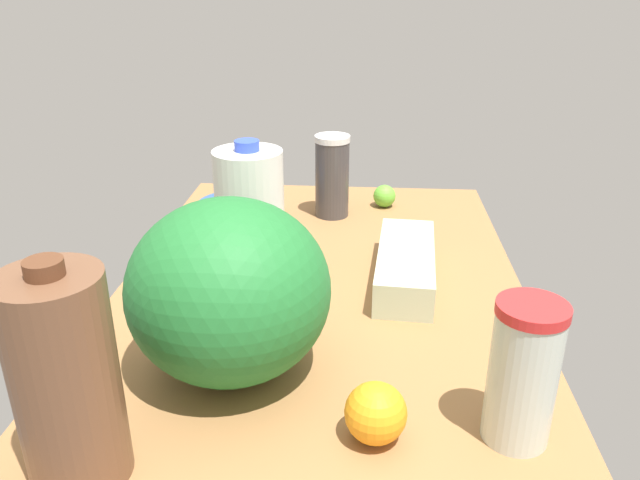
{
  "coord_description": "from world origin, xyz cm",
  "views": [
    {
      "loc": [
        -103.21,
        -7.76,
        58.24
      ],
      "look_at": [
        0.0,
        0.0,
        13.0
      ],
      "focal_mm": 35.0,
      "sensor_mm": 36.0,
      "label": 1
    }
  ],
  "objects_px": {
    "egg_carton": "(405,265)",
    "lime_by_jug": "(384,196)",
    "shaker_bottle": "(332,176)",
    "chocolate_milk_jug": "(66,380)",
    "milk_jug": "(251,220)",
    "lime_beside_bowl": "(271,239)",
    "mixing_bowl": "(237,214)",
    "watermelon": "(229,290)",
    "tumbler_cup": "(523,373)",
    "orange_near_front": "(376,413)"
  },
  "relations": [
    {
      "from": "chocolate_milk_jug",
      "to": "lime_beside_bowl",
      "type": "bearing_deg",
      "value": -11.52
    },
    {
      "from": "lime_by_jug",
      "to": "orange_near_front",
      "type": "xyz_separation_m",
      "value": [
        -0.85,
        0.03,
        0.01
      ]
    },
    {
      "from": "mixing_bowl",
      "to": "watermelon",
      "type": "relative_size",
      "value": 0.63
    },
    {
      "from": "chocolate_milk_jug",
      "to": "watermelon",
      "type": "height_order",
      "value": "chocolate_milk_jug"
    },
    {
      "from": "orange_near_front",
      "to": "shaker_bottle",
      "type": "bearing_deg",
      "value": 7.34
    },
    {
      "from": "lime_beside_bowl",
      "to": "lime_by_jug",
      "type": "height_order",
      "value": "lime_beside_bowl"
    },
    {
      "from": "tumbler_cup",
      "to": "shaker_bottle",
      "type": "bearing_deg",
      "value": 20.05
    },
    {
      "from": "tumbler_cup",
      "to": "orange_near_front",
      "type": "bearing_deg",
      "value": 95.78
    },
    {
      "from": "egg_carton",
      "to": "mixing_bowl",
      "type": "xyz_separation_m",
      "value": [
        0.26,
        0.38,
        -0.01
      ]
    },
    {
      "from": "watermelon",
      "to": "shaker_bottle",
      "type": "bearing_deg",
      "value": -9.56
    },
    {
      "from": "lime_by_jug",
      "to": "egg_carton",
      "type": "bearing_deg",
      "value": -175.48
    },
    {
      "from": "milk_jug",
      "to": "lime_beside_bowl",
      "type": "relative_size",
      "value": 4.66
    },
    {
      "from": "mixing_bowl",
      "to": "shaker_bottle",
      "type": "bearing_deg",
      "value": -69.61
    },
    {
      "from": "watermelon",
      "to": "lime_by_jug",
      "type": "height_order",
      "value": "watermelon"
    },
    {
      "from": "watermelon",
      "to": "lime_by_jug",
      "type": "bearing_deg",
      "value": -18.42
    },
    {
      "from": "orange_near_front",
      "to": "chocolate_milk_jug",
      "type": "bearing_deg",
      "value": 103.69
    },
    {
      "from": "egg_carton",
      "to": "lime_beside_bowl",
      "type": "height_order",
      "value": "egg_carton"
    },
    {
      "from": "tumbler_cup",
      "to": "orange_near_front",
      "type": "xyz_separation_m",
      "value": [
        -0.02,
        0.18,
        -0.06
      ]
    },
    {
      "from": "lime_beside_bowl",
      "to": "chocolate_milk_jug",
      "type": "bearing_deg",
      "value": 168.48
    },
    {
      "from": "egg_carton",
      "to": "chocolate_milk_jug",
      "type": "bearing_deg",
      "value": 146.81
    },
    {
      "from": "shaker_bottle",
      "to": "lime_by_jug",
      "type": "relative_size",
      "value": 3.52
    },
    {
      "from": "chocolate_milk_jug",
      "to": "shaker_bottle",
      "type": "xyz_separation_m",
      "value": [
        0.87,
        -0.25,
        -0.03
      ]
    },
    {
      "from": "chocolate_milk_jug",
      "to": "egg_carton",
      "type": "xyz_separation_m",
      "value": [
        0.53,
        -0.41,
        -0.1
      ]
    },
    {
      "from": "milk_jug",
      "to": "mixing_bowl",
      "type": "xyz_separation_m",
      "value": [
        0.3,
        0.09,
        -0.11
      ]
    },
    {
      "from": "chocolate_milk_jug",
      "to": "lime_by_jug",
      "type": "distance_m",
      "value": 1.01
    },
    {
      "from": "chocolate_milk_jug",
      "to": "orange_near_front",
      "type": "distance_m",
      "value": 0.37
    },
    {
      "from": "egg_carton",
      "to": "lime_beside_bowl",
      "type": "xyz_separation_m",
      "value": [
        0.11,
        0.28,
        -0.0
      ]
    },
    {
      "from": "chocolate_milk_jug",
      "to": "mixing_bowl",
      "type": "distance_m",
      "value": 0.79
    },
    {
      "from": "shaker_bottle",
      "to": "tumbler_cup",
      "type": "height_order",
      "value": "shaker_bottle"
    },
    {
      "from": "milk_jug",
      "to": "mixing_bowl",
      "type": "bearing_deg",
      "value": 16.75
    },
    {
      "from": "shaker_bottle",
      "to": "lime_beside_bowl",
      "type": "relative_size",
      "value": 3.25
    },
    {
      "from": "milk_jug",
      "to": "egg_carton",
      "type": "bearing_deg",
      "value": -81.66
    },
    {
      "from": "shaker_bottle",
      "to": "watermelon",
      "type": "distance_m",
      "value": 0.66
    },
    {
      "from": "orange_near_front",
      "to": "mixing_bowl",
      "type": "bearing_deg",
      "value": 24.23
    },
    {
      "from": "shaker_bottle",
      "to": "tumbler_cup",
      "type": "bearing_deg",
      "value": -159.95
    },
    {
      "from": "mixing_bowl",
      "to": "lime_beside_bowl",
      "type": "distance_m",
      "value": 0.18
    },
    {
      "from": "orange_near_front",
      "to": "watermelon",
      "type": "bearing_deg",
      "value": 57.0
    },
    {
      "from": "watermelon",
      "to": "milk_jug",
      "type": "bearing_deg",
      "value": 3.51
    },
    {
      "from": "chocolate_milk_jug",
      "to": "milk_jug",
      "type": "bearing_deg",
      "value": -13.89
    },
    {
      "from": "chocolate_milk_jug",
      "to": "egg_carton",
      "type": "distance_m",
      "value": 0.68
    },
    {
      "from": "egg_carton",
      "to": "mixing_bowl",
      "type": "distance_m",
      "value": 0.46
    },
    {
      "from": "shaker_bottle",
      "to": "lime_by_jug",
      "type": "xyz_separation_m",
      "value": [
        0.07,
        -0.13,
        -0.07
      ]
    },
    {
      "from": "egg_carton",
      "to": "lime_beside_bowl",
      "type": "distance_m",
      "value": 0.3
    },
    {
      "from": "milk_jug",
      "to": "mixing_bowl",
      "type": "relative_size",
      "value": 1.54
    },
    {
      "from": "milk_jug",
      "to": "lime_by_jug",
      "type": "relative_size",
      "value": 5.04
    },
    {
      "from": "shaker_bottle",
      "to": "egg_carton",
      "type": "bearing_deg",
      "value": -154.5
    },
    {
      "from": "watermelon",
      "to": "orange_near_front",
      "type": "relative_size",
      "value": 3.64
    },
    {
      "from": "tumbler_cup",
      "to": "mixing_bowl",
      "type": "height_order",
      "value": "tumbler_cup"
    },
    {
      "from": "egg_carton",
      "to": "lime_by_jug",
      "type": "xyz_separation_m",
      "value": [
        0.41,
        0.03,
        -0.0
      ]
    },
    {
      "from": "chocolate_milk_jug",
      "to": "lime_by_jug",
      "type": "height_order",
      "value": "chocolate_milk_jug"
    }
  ]
}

